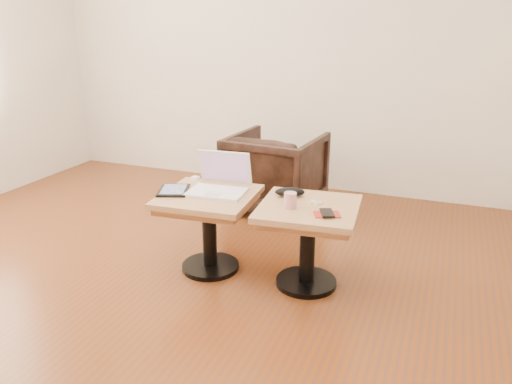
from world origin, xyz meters
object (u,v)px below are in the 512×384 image
(laptop, at_px, (219,184))
(striped_cup, at_px, (290,200))
(side_table_left, at_px, (209,213))
(armchair, at_px, (276,172))
(side_table_right, at_px, (308,226))

(laptop, distance_m, striped_cup, 0.49)
(side_table_left, xyz_separation_m, armchair, (0.03, 1.11, -0.05))
(side_table_left, xyz_separation_m, striped_cup, (0.51, -0.04, 0.16))
(side_table_right, xyz_separation_m, laptop, (-0.56, 0.04, 0.17))
(laptop, distance_m, armchair, 1.06)
(striped_cup, distance_m, armchair, 1.27)
(striped_cup, bearing_deg, side_table_right, 38.81)
(striped_cup, bearing_deg, laptop, 166.91)
(side_table_left, xyz_separation_m, laptop, (0.04, 0.07, 0.17))
(side_table_right, height_order, armchair, armchair)
(side_table_left, relative_size, laptop, 1.63)
(side_table_left, bearing_deg, side_table_right, -1.36)
(laptop, bearing_deg, side_table_right, -8.63)
(side_table_left, distance_m, striped_cup, 0.54)
(laptop, xyz_separation_m, armchair, (-0.01, 1.04, -0.22))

